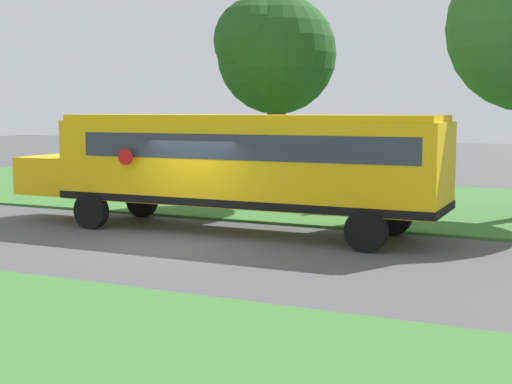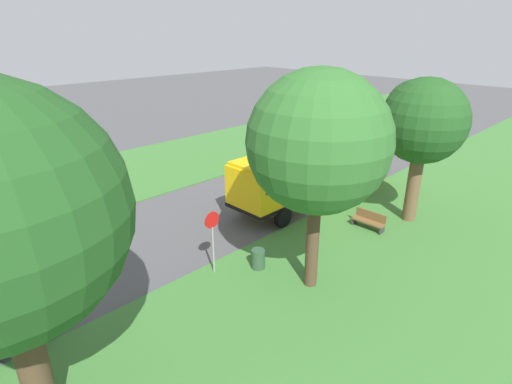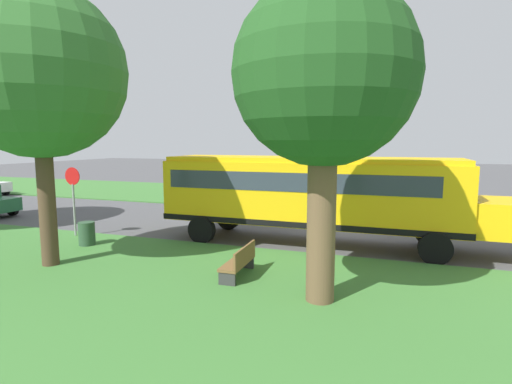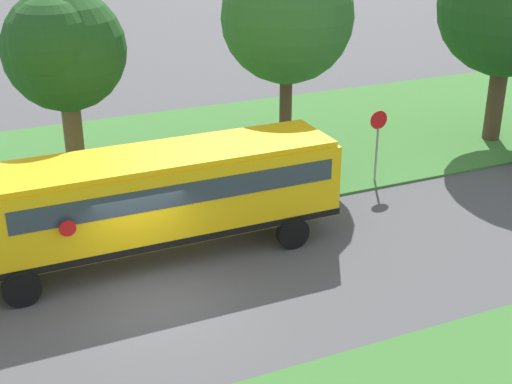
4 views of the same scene
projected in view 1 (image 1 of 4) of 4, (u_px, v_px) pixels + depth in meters
ground_plane at (167, 245)px, 17.36m from camera, size 120.00×120.00×0.00m
grass_verge at (311, 198)px, 26.37m from camera, size 12.00×80.00×0.08m
school_bus at (237, 161)px, 19.13m from camera, size 2.84×12.42×3.16m
oak_tree_beside_bus at (272, 53)px, 23.93m from camera, size 4.13×4.03×7.18m
park_bench at (332, 199)px, 22.77m from camera, size 1.61×0.54×0.92m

